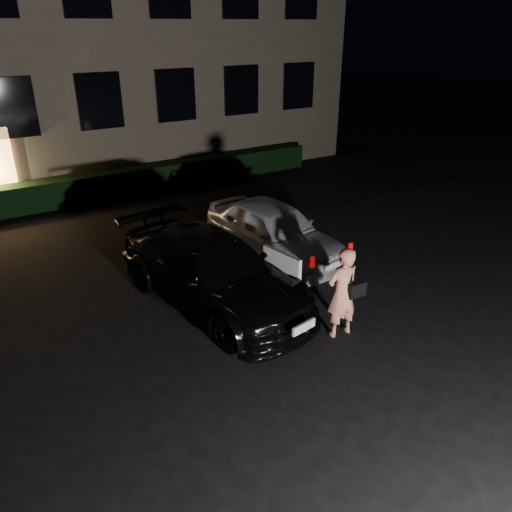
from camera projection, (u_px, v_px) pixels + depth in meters
ground at (311, 359)px, 8.58m from camera, size 80.00×80.00×0.00m
hedge at (114, 184)px, 16.42m from camera, size 15.00×0.70×0.85m
sedan at (213, 271)px, 10.03m from camera, size 2.73×5.12×1.41m
hatch at (274, 230)px, 12.04m from camera, size 2.01×4.20×1.38m
man at (343, 292)px, 8.91m from camera, size 0.72×0.45×1.74m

